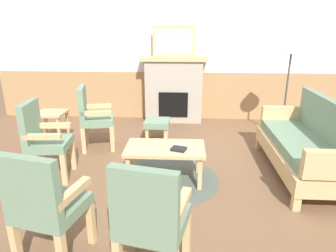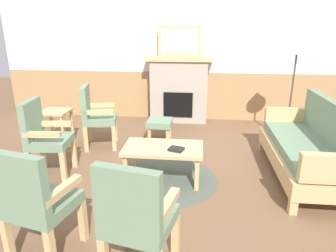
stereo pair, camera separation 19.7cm
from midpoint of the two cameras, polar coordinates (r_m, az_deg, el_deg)
name	(u,v)px [view 1 (the left image)]	position (r m, az deg, el deg)	size (l,w,h in m)	color
ground_plane	(166,175)	(3.97, -1.73, -9.18)	(14.00, 14.00, 0.00)	brown
wall_back	(174,53)	(6.13, 0.27, 13.53)	(7.20, 0.14, 2.70)	white
fireplace	(174,89)	(5.98, 0.14, 7.02)	(1.30, 0.44, 1.28)	#A39989
framed_picture	(174,41)	(5.86, 0.15, 15.74)	(0.80, 0.04, 0.56)	tan
couch	(305,145)	(4.17, 23.16, -3.34)	(0.70, 1.80, 0.98)	tan
coffee_table	(165,151)	(3.69, -2.09, -4.75)	(0.96, 0.56, 0.44)	tan
round_rug	(165,179)	(3.86, -2.02, -9.97)	(1.35, 1.35, 0.01)	#4C564C
book_on_table	(179,149)	(3.57, 0.45, -4.36)	(0.17, 0.13, 0.03)	black
footstool	(157,124)	(5.00, -3.22, 0.30)	(0.40, 0.40, 0.36)	tan
armchair_near_fireplace	(92,115)	(4.79, -15.25, 2.05)	(0.58, 0.58, 0.98)	tan
armchair_by_window_left	(43,137)	(4.05, -23.85, -1.93)	(0.52, 0.52, 0.98)	tan
armchair_front_left	(150,217)	(2.27, -5.91, -16.70)	(0.57, 0.57, 0.98)	tan
armchair_front_center	(45,203)	(2.63, -24.30, -13.10)	(0.58, 0.58, 0.98)	tan
side_table	(52,119)	(5.13, -22.15, 1.18)	(0.44, 0.44, 0.55)	tan
floor_lamp_by_couch	(291,52)	(5.18, 21.23, 12.95)	(0.36, 0.36, 1.68)	#332D28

